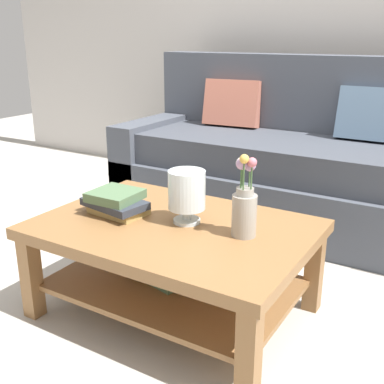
{
  "coord_description": "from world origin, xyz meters",
  "views": [
    {
      "loc": [
        1.04,
        -2.0,
        1.19
      ],
      "look_at": [
        0.01,
        -0.29,
        0.52
      ],
      "focal_mm": 44.54,
      "sensor_mm": 36.0,
      "label": 1
    }
  ],
  "objects_px": {
    "book_stack_main": "(116,202)",
    "flower_pitcher": "(244,204)",
    "couch": "(290,166)",
    "coffee_table": "(173,249)",
    "glass_hurricane_vase": "(187,192)"
  },
  "relations": [
    {
      "from": "book_stack_main",
      "to": "flower_pitcher",
      "type": "bearing_deg",
      "value": 7.2
    },
    {
      "from": "couch",
      "to": "coffee_table",
      "type": "bearing_deg",
      "value": -91.02
    },
    {
      "from": "glass_hurricane_vase",
      "to": "flower_pitcher",
      "type": "height_order",
      "value": "flower_pitcher"
    },
    {
      "from": "couch",
      "to": "glass_hurricane_vase",
      "type": "relative_size",
      "value": 9.8
    },
    {
      "from": "coffee_table",
      "to": "flower_pitcher",
      "type": "xyz_separation_m",
      "value": [
        0.31,
        0.04,
        0.25
      ]
    },
    {
      "from": "coffee_table",
      "to": "book_stack_main",
      "type": "xyz_separation_m",
      "value": [
        -0.28,
        -0.03,
        0.17
      ]
    },
    {
      "from": "couch",
      "to": "flower_pitcher",
      "type": "xyz_separation_m",
      "value": [
        0.28,
        -1.32,
        0.19
      ]
    },
    {
      "from": "coffee_table",
      "to": "glass_hurricane_vase",
      "type": "xyz_separation_m",
      "value": [
        0.04,
        0.05,
        0.25
      ]
    },
    {
      "from": "coffee_table",
      "to": "glass_hurricane_vase",
      "type": "bearing_deg",
      "value": 48.26
    },
    {
      "from": "book_stack_main",
      "to": "glass_hurricane_vase",
      "type": "relative_size",
      "value": 1.36
    },
    {
      "from": "coffee_table",
      "to": "flower_pitcher",
      "type": "height_order",
      "value": "flower_pitcher"
    },
    {
      "from": "glass_hurricane_vase",
      "to": "flower_pitcher",
      "type": "bearing_deg",
      "value": -0.36
    },
    {
      "from": "book_stack_main",
      "to": "flower_pitcher",
      "type": "distance_m",
      "value": 0.6
    },
    {
      "from": "couch",
      "to": "flower_pitcher",
      "type": "relative_size",
      "value": 6.58
    },
    {
      "from": "glass_hurricane_vase",
      "to": "flower_pitcher",
      "type": "distance_m",
      "value": 0.27
    }
  ]
}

